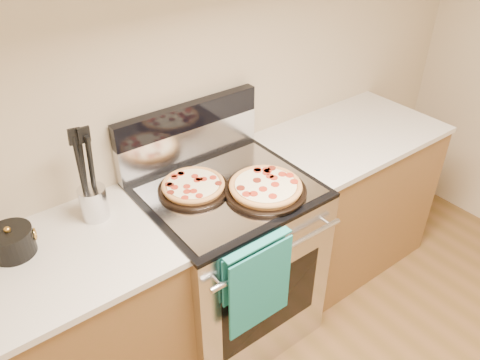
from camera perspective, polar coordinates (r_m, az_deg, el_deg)
wall_back at (r=2.19m, az=-7.26°, el=12.56°), size 4.00×0.00×4.00m
range_body at (r=2.43m, az=-1.41°, el=-10.07°), size 0.76×0.68×0.90m
oven_window at (r=2.25m, az=3.77°, el=-14.80°), size 0.56×0.01×0.40m
cooktop at (r=2.14m, az=-1.58°, el=-1.20°), size 0.76×0.68×0.02m
backsplash_lower at (r=2.30m, az=-6.15°, el=4.40°), size 0.76×0.06×0.18m
backsplash_upper at (r=2.23m, az=-6.38°, el=7.74°), size 0.76×0.06×0.12m
oven_handle at (r=1.98m, az=4.91°, el=-8.83°), size 0.70×0.03×0.03m
dish_towel at (r=1.99m, az=2.11°, el=-12.38°), size 0.32×0.05×0.42m
foil_sheet at (r=2.11m, az=-1.11°, el=-1.29°), size 0.70×0.55×0.01m
cabinet_left at (r=2.25m, az=-21.47°, el=-18.66°), size 1.00×0.62×0.88m
countertop_left at (r=1.92m, az=-24.30°, el=-10.26°), size 1.02×0.64×0.03m
cabinet_right at (r=2.93m, az=12.33°, el=-2.38°), size 1.00×0.62×0.88m
countertop_right at (r=2.69m, az=13.50°, el=5.44°), size 1.02×0.64×0.03m
pepperoni_pizza_back at (r=2.10m, az=-5.70°, el=-0.78°), size 0.42×0.42×0.04m
pepperoni_pizza_front at (r=2.08m, az=3.13°, el=-0.97°), size 0.40×0.40×0.05m
utensil_crock at (r=2.03m, az=-17.38°, el=-2.68°), size 0.14×0.14×0.14m
saucepan at (r=1.98m, az=-26.02°, el=-6.93°), size 0.20×0.20×0.10m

